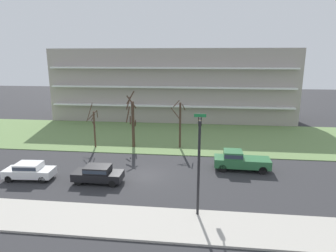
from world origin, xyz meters
name	(u,v)px	position (x,y,z in m)	size (l,w,h in m)	color
ground	(145,176)	(0.00, 0.00, 0.00)	(160.00, 160.00, 0.00)	#2D2D30
sidewalk_curb_near	(123,221)	(0.00, -8.00, 0.07)	(80.00, 4.00, 0.15)	#ADA89E
grass_lawn_strip	(164,136)	(0.00, 14.00, 0.04)	(80.00, 16.00, 0.08)	#66844C
apartment_building	(173,84)	(0.00, 27.12, 6.16)	(41.51, 11.19, 12.32)	#9E938C
tree_far_left	(94,126)	(-7.79, 7.90, 2.70)	(1.63, 1.44, 5.51)	#4C3828
tree_left	(132,121)	(-3.14, 8.51, 3.38)	(1.42, 1.44, 6.96)	#423023
tree_center	(180,123)	(2.64, 8.86, 3.12)	(1.79, 2.03, 5.86)	#423023
pickup_green_near_left	(239,160)	(9.05, 2.51, 1.02)	(5.46, 2.16, 1.95)	#2D6B3D
sedan_black_center_left	(98,173)	(-3.85, -2.00, 0.87)	(4.41, 1.81, 1.57)	black
sedan_white_center_right	(29,170)	(-10.36, -2.00, 0.87)	(4.50, 2.05, 1.57)	white
traffic_signal_mast	(199,147)	(5.05, -5.13, 4.65)	(0.90, 4.68, 6.90)	black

